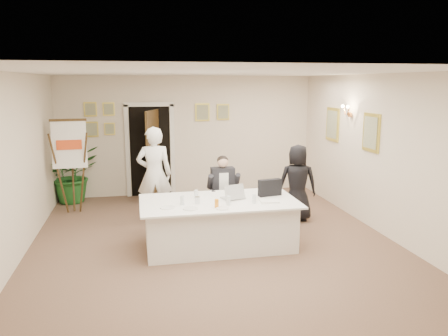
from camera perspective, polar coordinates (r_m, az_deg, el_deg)
The scene contains 28 objects.
floor at distance 7.41m, azimuth -1.26°, elevation -9.82°, with size 7.00×7.00×0.00m, color brown.
ceiling at distance 6.92m, azimuth -1.36°, elevation 12.38°, with size 6.00×7.00×0.02m, color white.
wall_back at distance 10.46m, azimuth -4.73°, elevation 4.25°, with size 6.00×0.10×2.80m, color beige.
wall_front at distance 3.74m, azimuth 8.36°, elevation -8.51°, with size 6.00×0.10×2.80m, color beige.
wall_left at distance 7.15m, azimuth -25.71°, elevation -0.05°, with size 0.10×7.00×2.80m, color beige.
wall_right at distance 8.11m, azimuth 20.05°, elevation 1.60°, with size 0.10×7.00×2.80m, color beige.
doorway at distance 10.26m, azimuth -9.48°, elevation 1.99°, with size 1.14×0.86×2.20m.
pictures_back_wall at distance 10.32m, azimuth -9.19°, elevation 6.56°, with size 3.40×0.06×0.80m, color #D6C649, non-canonical shape.
pictures_right_wall at distance 9.08m, azimuth 16.10°, elevation 5.03°, with size 0.06×2.20×0.80m, color #D6C649, non-canonical shape.
wall_sconce at distance 9.02m, azimuth 15.83°, elevation 7.24°, with size 0.20×0.30×0.24m, color #B27239, non-canonical shape.
conference_table at distance 7.17m, azimuth -0.67°, elevation -7.21°, with size 2.52×1.35×0.78m.
seated_man at distance 8.07m, azimuth -0.12°, elevation -3.03°, with size 0.58×0.62×1.35m, color black, non-canonical shape.
flip_chart at distance 9.34m, azimuth -19.29°, elevation -0.41°, with size 0.67×0.43×1.90m.
standing_man at distance 8.46m, azimuth -9.08°, elevation -0.82°, with size 0.67×0.44×1.83m, color white.
standing_woman at distance 8.53m, azimuth 9.56°, elevation -1.92°, with size 0.73×0.47×1.49m, color black.
potted_palm at distance 10.31m, azimuth -19.26°, elevation -0.77°, with size 1.14×0.99×1.26m, color #1C541D.
laptop at distance 7.15m, azimuth 1.17°, elevation -2.90°, with size 0.35×0.37×0.28m, color #B7BABC, non-canonical shape.
laptop_bag at distance 7.36m, azimuth 6.01°, elevation -2.56°, with size 0.40×0.11×0.28m, color black.
paper_stack at distance 7.00m, azimuth 5.95°, elevation -4.34°, with size 0.29×0.20×0.03m, color white.
plate_left at distance 6.70m, azimuth -7.40°, elevation -5.13°, with size 0.23×0.23×0.01m, color white.
plate_mid at distance 6.61m, azimuth -4.39°, elevation -5.31°, with size 0.24×0.24×0.01m, color white.
plate_near at distance 6.60m, azimuth -0.20°, elevation -5.30°, with size 0.20×0.20×0.01m, color white.
glass_a at distance 6.83m, azimuth -5.48°, elevation -4.23°, with size 0.06×0.06×0.14m, color silver.
glass_b at distance 6.79m, azimuth 0.61°, elevation -4.27°, with size 0.07×0.07×0.14m, color silver.
glass_c at distance 6.90m, azimuth 3.96°, elevation -4.05°, with size 0.07×0.07×0.14m, color silver.
glass_d at distance 7.18m, azimuth -3.65°, elevation -3.43°, with size 0.06×0.06×0.14m, color silver.
oj_glass at distance 6.65m, azimuth -0.97°, elevation -4.65°, with size 0.06×0.06×0.13m, color orange.
steel_jug at distance 6.88m, azimuth -3.50°, elevation -4.22°, with size 0.08×0.08×0.11m, color silver.
Camera 1 is at (-1.22, -6.81, 2.65)m, focal length 35.00 mm.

